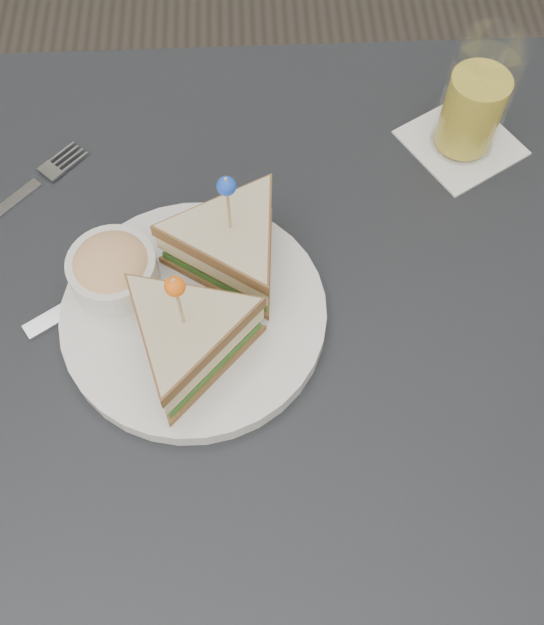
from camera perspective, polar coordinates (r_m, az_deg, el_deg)
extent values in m
plane|color=#3F3833|center=(1.36, -0.42, -16.52)|extent=(3.50, 3.50, 0.00)
cube|color=black|center=(0.66, -0.83, -3.48)|extent=(0.80, 0.80, 0.03)
cylinder|color=black|center=(1.21, -18.12, 3.69)|extent=(0.04, 0.04, 0.72)
cylinder|color=black|center=(1.21, 15.64, 4.98)|extent=(0.04, 0.04, 0.72)
cylinder|color=white|center=(0.65, -6.36, -0.29)|extent=(0.31, 0.31, 0.01)
cylinder|color=white|center=(0.65, -6.45, 0.11)|extent=(0.31, 0.31, 0.00)
cylinder|color=tan|center=(0.55, -7.59, 0.58)|extent=(0.00, 0.00, 0.08)
sphere|color=orange|center=(0.52, -7.96, 2.12)|extent=(0.02, 0.02, 0.02)
cylinder|color=tan|center=(0.59, -3.59, 8.55)|extent=(0.00, 0.00, 0.08)
sphere|color=blue|center=(0.57, -3.75, 10.30)|extent=(0.02, 0.02, 0.02)
cylinder|color=white|center=(0.66, -12.81, 3.26)|extent=(0.10, 0.10, 0.04)
ellipsoid|color=#E0B772|center=(0.65, -13.03, 3.85)|extent=(0.09, 0.09, 0.03)
cube|color=silver|center=(0.79, -17.70, 10.97)|extent=(0.03, 0.03, 0.00)
cube|color=silver|center=(0.69, -15.74, 0.58)|extent=(0.10, 0.07, 0.01)
cube|color=silver|center=(0.70, -8.42, 5.06)|extent=(0.12, 0.09, 0.00)
cylinder|color=silver|center=(0.71, -4.16, 7.57)|extent=(0.03, 0.03, 0.00)
cube|color=white|center=(0.81, 15.21, 13.27)|extent=(0.15, 0.15, 0.00)
cylinder|color=gold|center=(0.77, 16.05, 15.57)|extent=(0.08, 0.08, 0.08)
cylinder|color=white|center=(0.76, 16.45, 16.65)|extent=(0.09, 0.09, 0.13)
cube|color=white|center=(0.76, 16.97, 18.16)|extent=(0.02, 0.02, 0.02)
cube|color=white|center=(0.74, 16.38, 16.88)|extent=(0.02, 0.02, 0.02)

